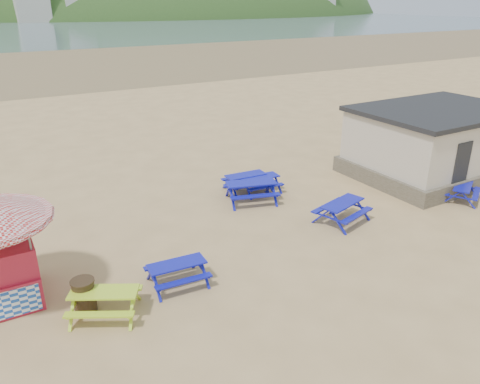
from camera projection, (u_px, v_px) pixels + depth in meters
ground at (255, 233)px, 16.61m from camera, size 400.00×400.00×0.00m
wet_sand at (29, 63)px, 60.39m from camera, size 400.00×400.00×0.00m
picnic_table_blue_a at (251, 192)px, 19.08m from camera, size 2.39×2.14×0.84m
picnic_table_blue_b at (246, 182)px, 20.22m from camera, size 1.83×1.51×0.73m
picnic_table_blue_c at (259, 184)px, 20.07m from camera, size 1.78×1.47×0.70m
picnic_table_blue_d at (177, 274)px, 13.53m from camera, size 1.76×1.46×0.70m
picnic_table_blue_e at (342, 212)px, 17.34m from camera, size 2.20×1.94×0.78m
picnic_table_blue_f at (462, 193)px, 19.23m from camera, size 1.99×1.88×0.66m
picnic_table_yellow at (105, 303)px, 12.20m from camera, size 2.21×2.08×0.73m
litter_bin at (84, 295)px, 12.34m from camera, size 0.63×0.63×0.93m
amenity_block at (435, 142)px, 21.72m from camera, size 7.40×5.40×3.15m
headland_town at (167, 35)px, 245.43m from camera, size 264.00×144.00×108.00m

